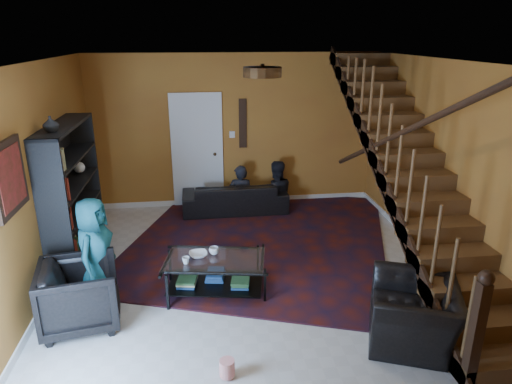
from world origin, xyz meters
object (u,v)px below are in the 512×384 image
bookshelf (74,199)px  armchair_left (80,295)px  sofa (235,197)px  coffee_table (215,273)px  armchair_right (414,313)px

bookshelf → armchair_left: bookshelf is taller
sofa → coffee_table: (-0.48, -2.74, -0.01)m
sofa → armchair_right: (1.55, -3.96, 0.05)m
coffee_table → armchair_left: bearing=-162.0°
armchair_left → coffee_table: size_ratio=0.63×
armchair_left → coffee_table: 1.60m
bookshelf → coffee_table: (1.87, -1.04, -0.69)m
bookshelf → armchair_left: (0.35, -1.53, -0.59)m
armchair_left → coffee_table: (1.52, 0.49, -0.11)m
armchair_left → sofa: bearing=-41.9°
sofa → bookshelf: bearing=35.4°
bookshelf → armchair_left: 1.67m
armchair_right → coffee_table: size_ratio=0.75×
bookshelf → armchair_left: bearing=-76.9°
coffee_table → sofa: bearing=80.0°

